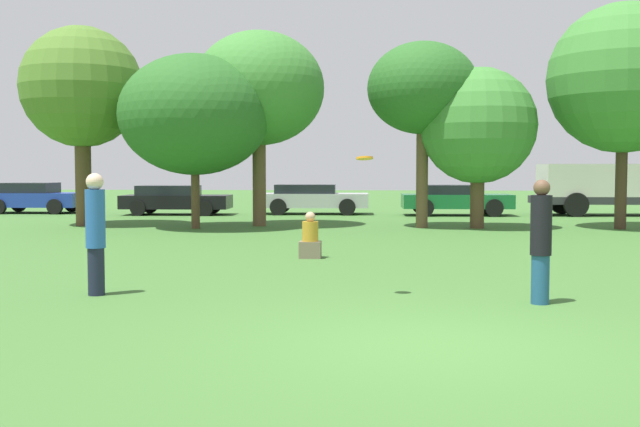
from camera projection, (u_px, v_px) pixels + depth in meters
The scene contains 16 objects.
ground_plane at pixel (427, 344), 7.77m from camera, with size 120.00×120.00×0.00m, color #3D6B2D.
person_thrower at pixel (96, 231), 10.77m from camera, with size 0.28×0.28×1.77m.
person_catcher at pixel (541, 240), 10.06m from camera, with size 0.28×0.28×1.69m.
frisbee at pixel (365, 158), 10.53m from camera, with size 0.24×0.24×0.07m.
bystander_sitting at pixel (310, 239), 15.38m from camera, with size 0.45×0.37×0.96m.
tree_0 at pixel (82, 88), 24.18m from camera, with size 3.92×3.92×6.48m.
tree_1 at pixel (195, 115), 23.01m from camera, with size 4.68×4.68×5.40m.
tree_2 at pixel (259, 89), 24.04m from camera, with size 4.24×4.24×6.30m.
tree_3 at pixel (423, 89), 23.30m from camera, with size 3.48×3.48×5.83m.
tree_4 at pixel (478, 126), 23.14m from camera, with size 3.62×3.62×5.02m.
tree_5 at pixel (623, 79), 22.73m from camera, with size 4.58×4.58×6.92m.
parked_car_blue at pixel (34, 197), 31.58m from camera, with size 3.89×2.19×1.29m.
parked_car_black at pixel (175, 199), 30.40m from camera, with size 4.41×2.06×1.20m.
parked_car_silver at pixel (312, 198), 30.83m from camera, with size 4.54×2.19×1.23m.
parked_car_green at pixel (454, 199), 29.90m from camera, with size 4.40×2.10×1.23m.
delivery_truck_grey at pixel (612, 185), 29.85m from camera, with size 6.29×2.40×2.06m.
Camera 1 is at (-0.54, -7.74, 1.81)m, focal length 41.80 mm.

